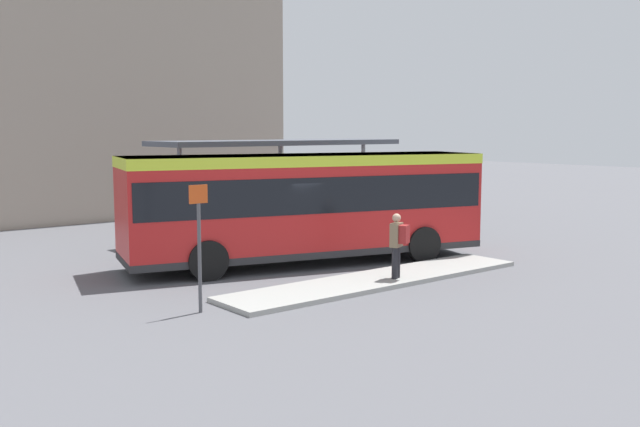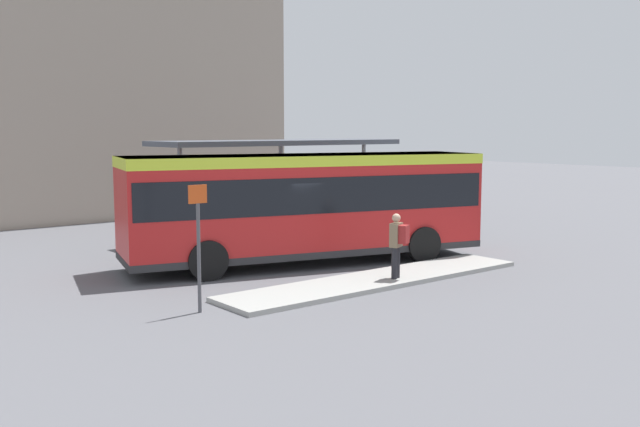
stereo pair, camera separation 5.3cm
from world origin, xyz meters
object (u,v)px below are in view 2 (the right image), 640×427
(city_bus, at_px, (306,200))
(bicycle_yellow, at_px, (437,221))
(pedestrian_waiting, at_px, (398,241))
(bicycle_blue, at_px, (451,222))
(platform_sign, at_px, (199,242))
(potted_planter_near_shelter, at_px, (288,227))

(city_bus, bearing_deg, bicycle_yellow, 31.67)
(pedestrian_waiting, height_order, bicycle_blue, pedestrian_waiting)
(pedestrian_waiting, distance_m, platform_sign, 5.56)
(bicycle_yellow, bearing_deg, potted_planter_near_shelter, -94.75)
(pedestrian_waiting, xyz_separation_m, bicycle_blue, (8.42, 5.43, -0.72))
(bicycle_blue, relative_size, platform_sign, 0.63)
(bicycle_yellow, height_order, potted_planter_near_shelter, potted_planter_near_shelter)
(bicycle_blue, distance_m, bicycle_yellow, 0.73)
(pedestrian_waiting, bearing_deg, potted_planter_near_shelter, -35.11)
(bicycle_yellow, relative_size, potted_planter_near_shelter, 1.19)
(potted_planter_near_shelter, bearing_deg, bicycle_yellow, -2.59)
(potted_planter_near_shelter, relative_size, platform_sign, 0.47)
(city_bus, bearing_deg, pedestrian_waiting, -72.03)
(platform_sign, bearing_deg, potted_planter_near_shelter, 41.32)
(pedestrian_waiting, distance_m, bicycle_blue, 10.05)
(city_bus, xyz_separation_m, bicycle_blue, (8.58, 1.78, -1.51))
(pedestrian_waiting, distance_m, potted_planter_near_shelter, 6.61)
(city_bus, distance_m, potted_planter_near_shelter, 3.38)
(platform_sign, bearing_deg, pedestrian_waiting, -5.86)
(pedestrian_waiting, height_order, bicycle_yellow, pedestrian_waiting)
(bicycle_yellow, xyz_separation_m, potted_planter_near_shelter, (-7.18, 0.33, 0.33))
(city_bus, bearing_deg, platform_sign, -134.56)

